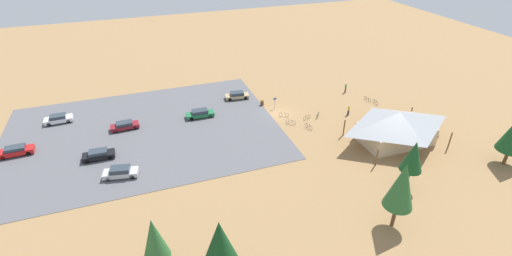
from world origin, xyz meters
The scene contains 25 objects.
ground centered at (0.00, 0.00, 0.00)m, with size 160.00×160.00×0.00m, color #937047.
parking_lot_asphalt centered at (23.01, -1.60, 0.03)m, with size 42.69×31.17×0.05m, color #56565B.
bike_pavilion centered at (-13.15, 14.32, 2.97)m, with size 13.19×8.96×5.16m.
trash_bin centered at (1.68, -4.11, 0.45)m, with size 0.60×0.60×0.90m, color brown.
lot_sign centered at (-0.02, -2.21, 1.41)m, with size 0.56×0.08×2.20m.
pine_center centered at (-1.72, 28.82, 5.69)m, with size 3.22×3.22×8.48m.
pine_far_west centered at (-7.49, 23.96, 4.89)m, with size 2.74×2.74×6.98m.
pine_far_east centered at (18.18, 29.42, 4.91)m, with size 3.62×3.62×7.64m.
pine_east centered at (23.66, 26.18, 4.34)m, with size 2.59×2.59×6.71m.
bicycle_white_yard_front centered at (-0.32, 1.24, 0.37)m, with size 1.55×0.89×0.87m.
bicycle_yellow_yard_right centered at (-3.65, 3.43, 0.36)m, with size 1.59×0.63×0.81m.
bicycle_purple_edge_south centered at (-2.51, 6.35, 0.38)m, with size 0.62×1.65×0.86m.
bicycle_black_trailside centered at (-17.59, 0.78, 0.35)m, with size 0.53×1.71×0.75m.
bicycle_silver_lone_east centered at (-0.39, 4.02, 0.38)m, with size 1.26×1.28×0.82m.
bicycle_teal_near_sign centered at (-5.74, 3.42, 0.38)m, with size 1.21×1.41×0.82m.
bicycle_green_edge_north centered at (-18.21, 2.37, 0.38)m, with size 0.48×1.69×0.82m.
car_white_second_row centered at (36.08, -9.48, 0.74)m, with size 4.39×1.96×1.38m.
car_black_mid_lot centered at (29.59, 3.97, 0.72)m, with size 4.42×1.91×1.34m.
car_green_front_row centered at (13.34, -3.42, 0.72)m, with size 4.81×1.88×1.35m.
car_silver_far_end centered at (26.76, 9.36, 0.76)m, with size 4.73×2.59×1.44m.
car_tan_by_curb centered at (5.20, -8.27, 0.71)m, with size 4.58×2.22×1.33m.
car_maroon_end_stall centered at (25.72, -3.53, 0.69)m, with size 4.50×1.93×1.26m.
car_red_inner_stall centered at (40.90, -1.04, 0.74)m, with size 4.75×1.90×1.38m.
visitor_crossing_yard centered at (-15.66, -3.90, 0.98)m, with size 0.39×0.40×1.86m.
visitor_by_pavilion centered at (-11.17, 4.38, 0.96)m, with size 0.36×0.37×1.82m.
Camera 1 is at (22.80, 51.98, 30.38)m, focal length 25.66 mm.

